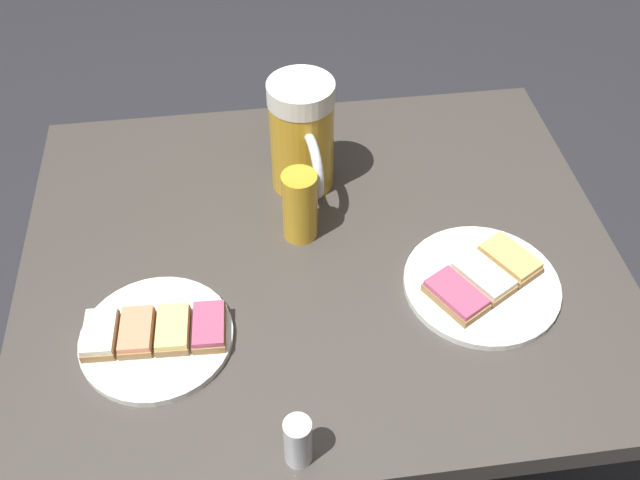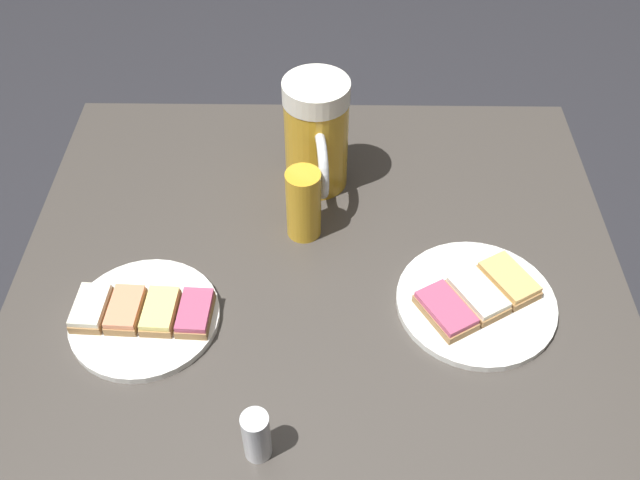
# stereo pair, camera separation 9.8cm
# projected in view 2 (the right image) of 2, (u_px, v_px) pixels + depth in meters

# --- Properties ---
(ground_plane) EXTENTS (6.00, 6.00, 0.00)m
(ground_plane) POSITION_uv_depth(u_px,v_px,m) (320.00, 477.00, 1.51)
(ground_plane) COLOR #28282D
(cafe_table) EXTENTS (0.69, 0.83, 0.72)m
(cafe_table) POSITION_uv_depth(u_px,v_px,m) (320.00, 316.00, 1.10)
(cafe_table) COLOR black
(cafe_table) RESTS_ON ground_plane
(plate_near) EXTENTS (0.19, 0.19, 0.03)m
(plate_near) POSITION_uv_depth(u_px,v_px,m) (144.00, 315.00, 0.90)
(plate_near) COLOR white
(plate_near) RESTS_ON cafe_table
(plate_far) EXTENTS (0.21, 0.21, 0.03)m
(plate_far) POSITION_uv_depth(u_px,v_px,m) (476.00, 300.00, 0.92)
(plate_far) COLOR white
(plate_far) RESTS_ON cafe_table
(beer_mug) EXTENTS (0.15, 0.10, 0.18)m
(beer_mug) POSITION_uv_depth(u_px,v_px,m) (317.00, 137.00, 1.02)
(beer_mug) COLOR gold
(beer_mug) RESTS_ON cafe_table
(beer_glass_small) EXTENTS (0.05, 0.05, 0.11)m
(beer_glass_small) POSITION_uv_depth(u_px,v_px,m) (303.00, 204.00, 0.98)
(beer_glass_small) COLOR gold
(beer_glass_small) RESTS_ON cafe_table
(salt_shaker) EXTENTS (0.03, 0.03, 0.07)m
(salt_shaker) POSITION_uv_depth(u_px,v_px,m) (256.00, 436.00, 0.76)
(salt_shaker) COLOR silver
(salt_shaker) RESTS_ON cafe_table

